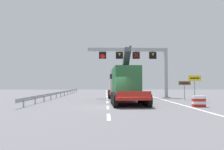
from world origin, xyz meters
name	(u,v)px	position (x,y,z in m)	size (l,w,h in m)	color
ground	(113,106)	(0.00, 0.00, 0.00)	(112.00, 112.00, 0.00)	#5B5B60
lane_markings	(107,95)	(-0.42, 19.79, 0.01)	(0.20, 54.19, 0.01)	silver
edge_line_right	(155,98)	(6.20, 12.00, 0.01)	(0.20, 63.00, 0.01)	silver
overhead_lane_gantry	(138,58)	(3.86, 12.00, 5.50)	(11.18, 0.90, 7.12)	#9EA0A5
heavy_haul_truck_red	(123,83)	(1.31, 6.40, 1.99)	(3.35, 14.12, 5.30)	red
exit_sign_yellow	(195,82)	(8.88, 4.97, 2.08)	(1.35, 0.15, 2.77)	#9EA0A5
tourist_info_sign_brown	(185,86)	(8.77, 7.77, 1.66)	(1.42, 0.15, 2.20)	#9EA0A5
crash_barrier_striped	(199,101)	(7.00, -0.57, 0.45)	(1.03, 0.56, 0.90)	red
guardrail_left	(62,92)	(-7.25, 16.07, 0.56)	(0.13, 36.15, 0.76)	#999EA3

